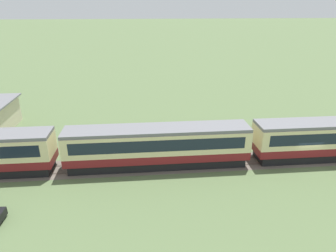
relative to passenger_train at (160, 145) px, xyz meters
The scene contains 3 objects.
ground_plane 14.60m from the passenger_train, ahead, with size 600.00×600.00×0.00m, color #566B42.
passenger_train is the anchor object (origin of this frame).
railway_track 7.18m from the passenger_train, behind, with size 140.76×3.60×0.04m.
Camera 1 is at (-16.13, -25.13, 14.87)m, focal length 32.00 mm.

